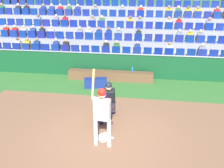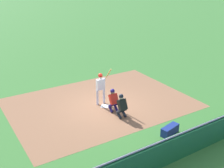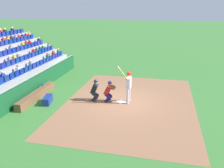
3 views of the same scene
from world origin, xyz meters
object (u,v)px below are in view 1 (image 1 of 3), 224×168
object	(u,v)px
catcher_crouching	(104,107)
equipment_duffel_bag	(96,83)
batter_at_plate	(102,111)
water_bottle_on_bench	(132,69)
dugout_bench	(110,76)
home_plate_marker	(104,137)
home_plate_umpire	(109,97)

from	to	relation	value
catcher_crouching	equipment_duffel_bag	size ratio (longest dim) A/B	1.29
batter_at_plate	catcher_crouching	distance (m)	1.19
water_bottle_on_bench	equipment_duffel_bag	xyz separation A→B (m)	(1.55, 1.02, -0.36)
catcher_crouching	water_bottle_on_bench	distance (m)	4.41
catcher_crouching	dugout_bench	xyz separation A→B (m)	(0.41, -4.32, -0.49)
home_plate_marker	home_plate_umpire	distance (m)	1.67
water_bottle_on_bench	batter_at_plate	bearing A→B (deg)	84.77
home_plate_umpire	dugout_bench	world-z (taller)	home_plate_umpire
catcher_crouching	water_bottle_on_bench	bearing A→B (deg)	-97.91
home_plate_marker	equipment_duffel_bag	xyz separation A→B (m)	(1.03, -4.05, 0.19)
home_plate_marker	dugout_bench	size ratio (longest dim) A/B	0.11
batter_at_plate	equipment_duffel_bag	world-z (taller)	batter_at_plate
home_plate_marker	catcher_crouching	world-z (taller)	catcher_crouching
batter_at_plate	water_bottle_on_bench	distance (m)	5.52
batter_at_plate	catcher_crouching	bearing A→B (deg)	-84.49
home_plate_umpire	water_bottle_on_bench	size ratio (longest dim) A/B	5.31
home_plate_marker	dugout_bench	distance (m)	5.04
equipment_duffel_bag	catcher_crouching	bearing A→B (deg)	93.24
dugout_bench	water_bottle_on_bench	world-z (taller)	water_bottle_on_bench
catcher_crouching	water_bottle_on_bench	world-z (taller)	catcher_crouching
home_plate_marker	batter_at_plate	xyz separation A→B (m)	(-0.01, 0.40, 1.13)
water_bottle_on_bench	dugout_bench	bearing A→B (deg)	2.93
batter_at_plate	dugout_bench	distance (m)	5.52
home_plate_marker	home_plate_umpire	size ratio (longest dim) A/B	0.34
home_plate_umpire	equipment_duffel_bag	world-z (taller)	home_plate_umpire
batter_at_plate	water_bottle_on_bench	xyz separation A→B (m)	(-0.50, -5.47, -0.58)
catcher_crouching	water_bottle_on_bench	xyz separation A→B (m)	(-0.61, -4.37, -0.15)
catcher_crouching	dugout_bench	distance (m)	4.36
home_plate_umpire	catcher_crouching	bearing A→B (deg)	88.35
dugout_bench	home_plate_umpire	bearing A→B (deg)	97.11
batter_at_plate	equipment_duffel_bag	size ratio (longest dim) A/B	2.22
batter_at_plate	home_plate_umpire	world-z (taller)	batter_at_plate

